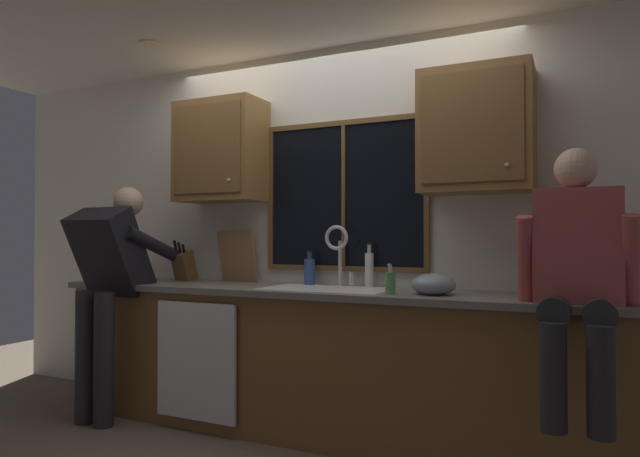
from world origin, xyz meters
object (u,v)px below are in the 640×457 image
at_px(soap_dispenser, 390,283).
at_px(bottle_tall_clear, 310,271).
at_px(person_standing, 109,276).
at_px(knife_block, 184,266).
at_px(bottle_green_glass, 369,269).
at_px(cutting_board, 238,256).
at_px(person_sitting_on_counter, 576,266).
at_px(mixing_bowl, 433,284).

xyz_separation_m(soap_dispenser, bottle_tall_clear, (-0.69, 0.38, 0.03)).
distance_m(person_standing, knife_block, 0.54).
height_order(knife_block, bottle_green_glass, knife_block).
relative_size(person_standing, cutting_board, 4.24).
distance_m(cutting_board, bottle_green_glass, 1.01).
xyz_separation_m(person_sitting_on_counter, bottle_green_glass, (-1.22, 0.49, -0.07)).
xyz_separation_m(cutting_board, bottle_green_glass, (1.01, 0.01, -0.07)).
bearing_deg(bottle_tall_clear, mixing_bowl, -16.90).
relative_size(knife_block, bottle_tall_clear, 1.40).
height_order(soap_dispenser, bottle_tall_clear, bottle_tall_clear).
distance_m(knife_block, mixing_bowl, 1.92).
distance_m(person_sitting_on_counter, bottle_tall_clear, 1.72).
distance_m(soap_dispenser, bottle_tall_clear, 0.79).
relative_size(knife_block, mixing_bowl, 1.28).
height_order(soap_dispenser, bottle_green_glass, bottle_green_glass).
xyz_separation_m(person_standing, cutting_board, (0.68, 0.55, 0.13)).
xyz_separation_m(person_standing, knife_block, (0.26, 0.47, 0.05)).
height_order(person_sitting_on_counter, bottle_tall_clear, person_sitting_on_counter).
relative_size(mixing_bowl, soap_dispenser, 1.44).
bearing_deg(person_sitting_on_counter, bottle_tall_clear, 163.61).
relative_size(person_sitting_on_counter, mixing_bowl, 5.01).
bearing_deg(person_sitting_on_counter, mixing_bowl, 164.25).
relative_size(knife_block, bottle_green_glass, 1.12).
height_order(person_standing, bottle_tall_clear, person_standing).
bearing_deg(bottle_green_glass, bottle_tall_clear, -179.53).
bearing_deg(soap_dispenser, bottle_tall_clear, 151.57).
bearing_deg(mixing_bowl, knife_block, 174.30).
distance_m(mixing_bowl, bottle_green_glass, 0.56).
xyz_separation_m(knife_block, soap_dispenser, (1.69, -0.29, -0.04)).
height_order(knife_block, bottle_tall_clear, knife_block).
bearing_deg(bottle_tall_clear, soap_dispenser, -28.43).
bearing_deg(cutting_board, mixing_bowl, -10.39).
bearing_deg(person_standing, soap_dispenser, 5.24).
relative_size(mixing_bowl, bottle_green_glass, 0.88).
height_order(person_sitting_on_counter, bottle_green_glass, person_sitting_on_counter).
distance_m(knife_block, bottle_tall_clear, 1.00).
distance_m(cutting_board, bottle_tall_clear, 0.59).
bearing_deg(soap_dispenser, person_sitting_on_counter, -6.52).
xyz_separation_m(mixing_bowl, soap_dispenser, (-0.22, -0.10, 0.01)).
bearing_deg(person_standing, cutting_board, 38.99).
distance_m(person_sitting_on_counter, mixing_bowl, 0.77).
bearing_deg(person_sitting_on_counter, knife_block, 171.45).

